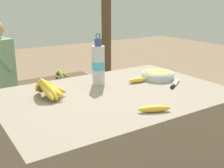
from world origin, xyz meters
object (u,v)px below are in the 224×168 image
wooden_bench (19,91)px  banana_bunch_ripe (47,88)px  serving_bowl (158,75)px  support_post_far (106,6)px  water_bottle (98,64)px  loose_banana_front (155,109)px  loose_banana_side (137,80)px  knife (174,84)px  banana_bunch_green (61,74)px

wooden_bench → banana_bunch_ripe: bearing=-97.7°
banana_bunch_ripe → serving_bowl: (0.78, -0.04, -0.03)m
serving_bowl → support_post_far: support_post_far is taller
water_bottle → loose_banana_front: water_bottle is taller
support_post_far → serving_bowl: bearing=-109.6°
banana_bunch_ripe → loose_banana_front: (0.36, -0.48, -0.04)m
banana_bunch_ripe → wooden_bench: banana_bunch_ripe is taller
loose_banana_front → support_post_far: support_post_far is taller
wooden_bench → serving_bowl: bearing=-66.6°
loose_banana_front → loose_banana_side: bearing=61.6°
serving_bowl → loose_banana_front: serving_bowl is taller
water_bottle → support_post_far: (0.96, 1.44, 0.31)m
loose_banana_side → knife: 0.24m
loose_banana_front → support_post_far: 2.25m
loose_banana_side → support_post_far: support_post_far is taller
knife → banana_bunch_green: size_ratio=0.84×
serving_bowl → loose_banana_side: size_ratio=1.65×
water_bottle → loose_banana_front: bearing=-90.5°
knife → support_post_far: (0.58, 1.73, 0.43)m
water_bottle → support_post_far: support_post_far is taller
loose_banana_front → loose_banana_side: 0.50m
banana_bunch_ripe → loose_banana_side: banana_bunch_ripe is taller
banana_bunch_green → wooden_bench: bearing=179.6°
serving_bowl → water_bottle: 0.44m
wooden_bench → support_post_far: support_post_far is taller
serving_bowl → banana_bunch_ripe: bearing=176.8°
water_bottle → wooden_bench: 1.38m
knife → banana_bunch_green: bearing=60.2°
banana_bunch_ripe → support_post_far: support_post_far is taller
serving_bowl → knife: 0.18m
wooden_bench → loose_banana_front: bearing=-84.2°
banana_bunch_green → support_post_far: 1.00m
serving_bowl → loose_banana_front: bearing=-133.4°
banana_bunch_ripe → loose_banana_side: (0.60, -0.04, -0.04)m
banana_bunch_ripe → serving_bowl: 0.78m
loose_banana_front → wooden_bench: size_ratio=0.10×
banana_bunch_green → serving_bowl: bearing=-84.1°
water_bottle → serving_bowl: bearing=-14.7°
water_bottle → knife: size_ratio=1.79×
knife → loose_banana_side: bearing=94.9°
banana_bunch_green → loose_banana_side: bearing=-91.4°
loose_banana_front → knife: size_ratio=0.90×
wooden_bench → support_post_far: bearing=8.1°
serving_bowl → loose_banana_front: size_ratio=1.35×
loose_banana_front → support_post_far: bearing=64.1°
loose_banana_side → wooden_bench: size_ratio=0.09×
wooden_bench → knife: bearing=-69.9°
serving_bowl → water_bottle: bearing=165.3°
water_bottle → support_post_far: size_ratio=0.14×
wooden_bench → banana_bunch_green: size_ratio=7.20×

